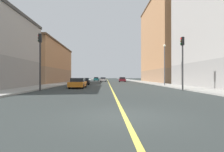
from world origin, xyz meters
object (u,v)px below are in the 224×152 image
Objects in this scene: car_teal at (96,79)px; car_orange at (78,83)px; traffic_light_left_near at (182,56)px; building_right_midblock at (42,63)px; traffic_light_right_near at (40,54)px; street_lamp_left_near at (164,60)px; car_silver at (103,79)px; car_black at (84,81)px; building_left_mid at (167,42)px; car_maroon at (122,80)px.

car_orange is (-0.13, -41.99, -0.03)m from car_teal.
traffic_light_left_near is 1.28× the size of car_orange.
traffic_light_right_near is at bearing -70.98° from building_right_midblock.
car_silver is (-10.14, 27.57, -3.47)m from street_lamp_left_near.
street_lamp_left_near is (1.02, 8.92, 0.37)m from traffic_light_left_near.
traffic_light_left_near is (23.82, -25.00, -0.98)m from building_right_midblock.
building_right_midblock is 6.06× the size of car_teal.
car_black is at bearing -43.31° from building_right_midblock.
car_teal is at bearing 140.66° from building_left_mid.
traffic_light_right_near is at bearing -151.20° from street_lamp_left_near.
traffic_light_left_near is (-8.65, -29.77, -7.50)m from building_left_mid.
traffic_light_right_near is 1.52× the size of car_teal.
building_right_midblock is at bearing -157.96° from car_maroon.
street_lamp_left_near reaches higher than traffic_light_right_near.
traffic_light_right_near reaches higher than car_silver.
building_right_midblock is 34.55m from traffic_light_left_near.
car_black is (-0.34, 9.57, -0.02)m from car_orange.
car_orange is (-12.95, -4.37, -3.47)m from street_lamp_left_near.
car_maroon is (-3.47, 33.24, -3.08)m from traffic_light_left_near.
building_left_mid reaches higher than building_right_midblock.
street_lamp_left_near is (16.22, 8.92, 0.23)m from traffic_light_right_near.
traffic_light_left_near is 33.56m from car_maroon.
building_left_mid is 33.47m from building_right_midblock.
traffic_light_left_near reaches higher than car_maroon.
car_maroon is at bearing 70.56° from traffic_light_right_near.
traffic_light_left_near is 1.26× the size of car_silver.
traffic_light_left_near is 1.46× the size of car_teal.
traffic_light_right_near is (-23.86, -29.77, -7.37)m from building_left_mid.
car_black is at bearing 131.02° from traffic_light_left_near.
traffic_light_right_near is 1.31× the size of car_silver.
traffic_light_left_near is 48.11m from car_teal.
building_right_midblock is 26.46m from traffic_light_right_near.
building_left_mid reaches higher than car_teal.
street_lamp_left_near is at bearing -21.34° from car_black.
building_left_mid is at bearing 51.30° from traffic_light_right_near.
building_left_mid reaches higher than street_lamp_left_near.
car_silver is at bearing 159.31° from building_left_mid.
street_lamp_left_near is at bearing -71.18° from car_teal.
car_black is at bearing -98.03° from car_silver.
car_silver is at bearing 110.19° from street_lamp_left_near.
building_left_mid is 21.76m from car_silver.
building_left_mid is at bearing 36.82° from car_black.
car_black is at bearing -114.71° from car_maroon.
car_silver is (6.08, 36.48, -3.24)m from traffic_light_right_near.
car_silver is at bearing 37.99° from building_right_midblock.
traffic_light_left_near reaches higher than car_teal.
building_right_midblock is 5.22× the size of car_black.
car_orange is at bearing -90.18° from car_teal.
car_teal is at bearing 89.17° from car_black.
street_lamp_left_near reaches higher than car_orange.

